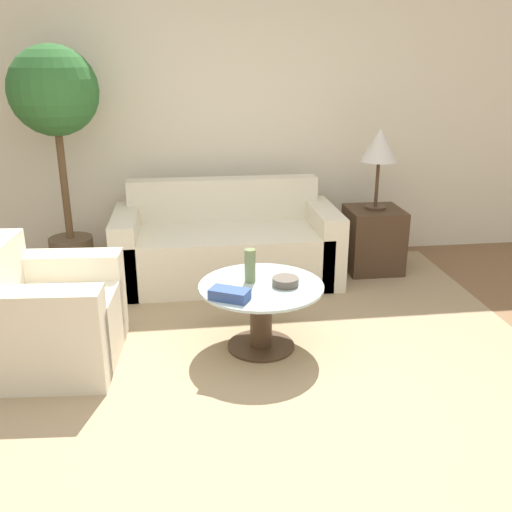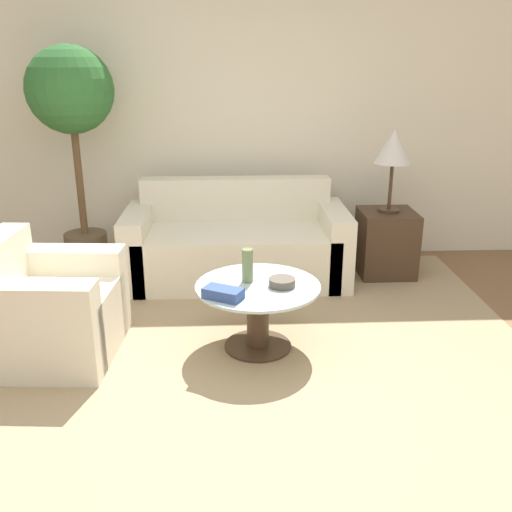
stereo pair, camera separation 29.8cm
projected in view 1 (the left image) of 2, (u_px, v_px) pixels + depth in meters
name	position (u px, v px, depth m)	size (l,w,h in m)	color
ground_plane	(256.00, 420.00, 3.01)	(14.00, 14.00, 0.00)	brown
wall_back	(217.00, 117.00, 5.09)	(10.00, 0.06, 2.60)	beige
rug	(261.00, 346.00, 3.76)	(3.60, 3.45, 0.01)	tan
sofa_main	(226.00, 246.00, 4.86)	(1.85, 0.84, 0.81)	beige
armchair	(43.00, 320.00, 3.49)	(0.84, 0.88, 0.78)	beige
coffee_table	(261.00, 307.00, 3.66)	(0.80, 0.80, 0.44)	#422D1E
side_table	(373.00, 240.00, 5.03)	(0.46, 0.46, 0.56)	#422D1E
table_lamp	(380.00, 147.00, 4.76)	(0.31, 0.31, 0.69)	#422D1E
potted_plant	(56.00, 114.00, 4.46)	(0.69, 0.69, 1.91)	brown
vase	(250.00, 266.00, 3.62)	(0.07, 0.07, 0.22)	#6B7A4C
bowl	(285.00, 282.00, 3.59)	(0.17, 0.17, 0.05)	brown
book_stack	(230.00, 294.00, 3.38)	(0.26, 0.22, 0.07)	#334C8C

